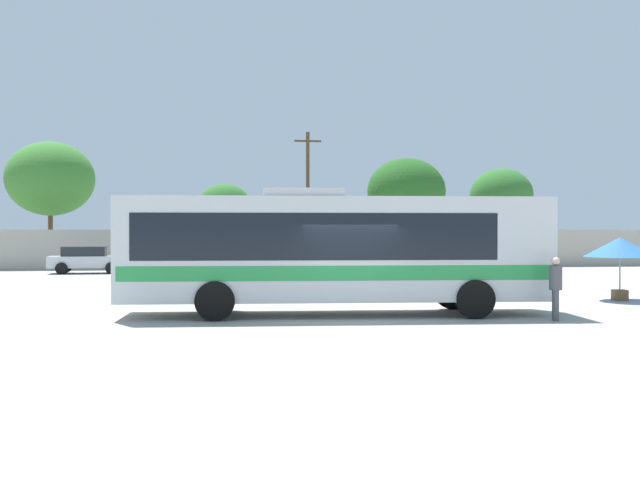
% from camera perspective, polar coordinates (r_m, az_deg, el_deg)
% --- Properties ---
extents(ground_plane, '(300.00, 300.00, 0.00)m').
position_cam_1_polar(ground_plane, '(30.28, -1.29, -3.73)').
color(ground_plane, '#A3A099').
extents(perimeter_wall, '(80.00, 0.30, 2.39)m').
position_cam_1_polar(perimeter_wall, '(46.74, -3.73, -0.69)').
color(perimeter_wall, '#9E998C').
rests_on(perimeter_wall, ground_plane).
extents(coach_bus_silver_green, '(11.94, 3.35, 3.50)m').
position_cam_1_polar(coach_bus_silver_green, '(21.13, 0.74, -0.58)').
color(coach_bus_silver_green, silver).
rests_on(coach_bus_silver_green, ground_plane).
extents(attendant_by_bus_door, '(0.41, 0.41, 1.66)m').
position_cam_1_polar(attendant_by_bus_door, '(20.69, 17.25, -3.23)').
color(attendant_by_bus_door, '#4C4C51').
rests_on(attendant_by_bus_door, ground_plane).
extents(vendor_umbrella_near_gate_blue, '(2.37, 2.37, 2.12)m').
position_cam_1_polar(vendor_umbrella_near_gate_blue, '(27.33, 21.57, -0.56)').
color(vendor_umbrella_near_gate_blue, gray).
rests_on(vendor_umbrella_near_gate_blue, ground_plane).
extents(parked_car_leftmost_silver, '(4.24, 2.16, 1.46)m').
position_cam_1_polar(parked_car_leftmost_silver, '(43.41, -17.06, -1.38)').
color(parked_car_leftmost_silver, '#B7BABF').
rests_on(parked_car_leftmost_silver, ground_plane).
extents(parked_car_second_silver, '(4.63, 2.19, 1.53)m').
position_cam_1_polar(parked_car_second_silver, '(43.16, -9.65, -1.33)').
color(parked_car_second_silver, '#B7BABF').
rests_on(parked_car_second_silver, ground_plane).
extents(utility_pole_near, '(1.80, 0.24, 8.90)m').
position_cam_1_polar(utility_pole_near, '(50.73, -0.92, 3.31)').
color(utility_pole_near, '#4C3823').
rests_on(utility_pole_near, ground_plane).
extents(roadside_tree_left, '(5.77, 5.77, 8.23)m').
position_cam_1_polar(roadside_tree_left, '(53.55, -19.57, 4.34)').
color(roadside_tree_left, brown).
rests_on(roadside_tree_left, ground_plane).
extents(roadside_tree_midleft, '(3.65, 3.65, 5.47)m').
position_cam_1_polar(roadside_tree_midleft, '(51.30, -7.19, 2.46)').
color(roadside_tree_midleft, brown).
rests_on(roadside_tree_midleft, ground_plane).
extents(roadside_tree_midright, '(5.18, 5.18, 7.14)m').
position_cam_1_polar(roadside_tree_midright, '(50.77, 6.49, 3.64)').
color(roadside_tree_midright, brown).
rests_on(roadside_tree_midright, ground_plane).
extents(roadside_tree_right, '(4.55, 4.55, 6.86)m').
position_cam_1_polar(roadside_tree_right, '(57.02, 13.44, 3.29)').
color(roadside_tree_right, brown).
rests_on(roadside_tree_right, ground_plane).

